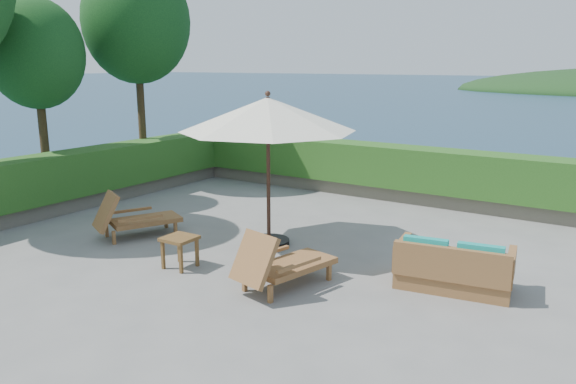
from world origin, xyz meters
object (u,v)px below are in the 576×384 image
Objects in this scene: side_table at (180,242)px; wicker_loveseat at (453,269)px; lounge_right at (281,263)px; patio_umbrella at (268,116)px; lounge_left at (133,218)px.

side_table is 0.30× the size of wicker_loveseat.
patio_umbrella is at bearing 143.26° from lounge_right.
patio_umbrella is 3.41m from lounge_left.
side_table is (1.97, -0.75, 0.05)m from lounge_left.
patio_umbrella is at bearing 47.71° from lounge_left.
lounge_right reaches higher than wicker_loveseat.
lounge_right is 3.30× the size of side_table.
lounge_right is 1.92m from side_table.
side_table is at bearing -161.42° from lounge_right.
wicker_loveseat is at bearing 20.92° from side_table.
lounge_right is (3.88, -0.57, 0.01)m from lounge_left.
patio_umbrella reaches higher than lounge_left.
lounge_left is (-2.55, -1.01, -2.04)m from patio_umbrella.
lounge_right is 2.61m from wicker_loveseat.
side_table is (-1.91, -0.18, 0.04)m from lounge_right.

